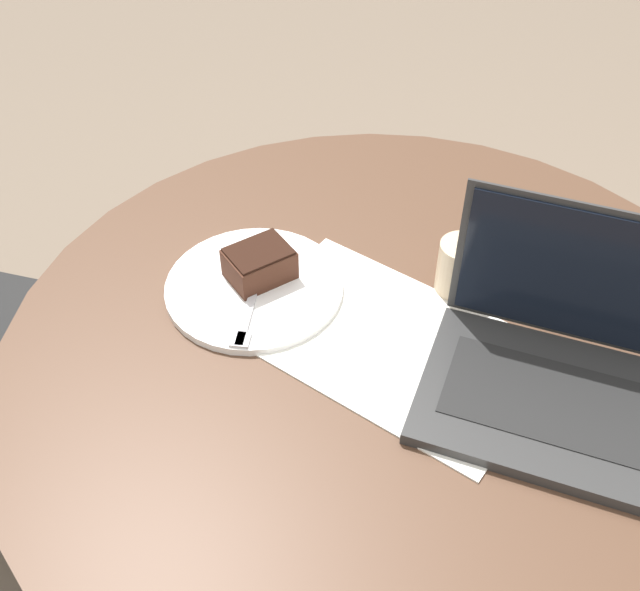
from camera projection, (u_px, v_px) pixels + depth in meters
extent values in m
plane|color=#6B5B4C|center=(367.00, 580.00, 1.55)|extent=(12.00, 12.00, 0.00)
cylinder|color=#4C3323|center=(368.00, 577.00, 1.54)|extent=(0.41, 0.41, 0.02)
cylinder|color=#4C3323|center=(376.00, 486.00, 1.30)|extent=(0.13, 0.13, 0.67)
cylinder|color=#4C3323|center=(389.00, 350.00, 1.06)|extent=(1.09, 1.09, 0.03)
cube|color=black|center=(112.00, 377.00, 1.65)|extent=(0.04, 0.04, 0.45)
cube|color=black|center=(16.00, 531.00, 1.38)|extent=(0.04, 0.04, 0.45)
cube|color=white|center=(390.00, 340.00, 1.05)|extent=(0.46, 0.35, 0.00)
cylinder|color=white|center=(254.00, 287.00, 1.12)|extent=(0.27, 0.27, 0.01)
cube|color=#472619|center=(260.00, 264.00, 1.11)|extent=(0.11, 0.12, 0.05)
cube|color=black|center=(259.00, 251.00, 1.10)|extent=(0.11, 0.11, 0.00)
cube|color=silver|center=(251.00, 303.00, 1.08)|extent=(0.06, 0.17, 0.00)
cube|color=silver|center=(240.00, 340.00, 1.03)|extent=(0.03, 0.03, 0.00)
cylinder|color=#C6AD89|center=(460.00, 268.00, 1.10)|extent=(0.07, 0.07, 0.09)
cylinder|color=silver|center=(569.00, 268.00, 1.08)|extent=(0.07, 0.07, 0.11)
cube|color=#2D2D2D|center=(556.00, 407.00, 0.95)|extent=(0.35, 0.25, 0.02)
cube|color=black|center=(557.00, 402.00, 0.95)|extent=(0.29, 0.15, 0.00)
cube|color=#2D2D2D|center=(589.00, 277.00, 0.96)|extent=(0.34, 0.01, 0.22)
cube|color=black|center=(589.00, 279.00, 0.95)|extent=(0.32, 0.01, 0.20)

